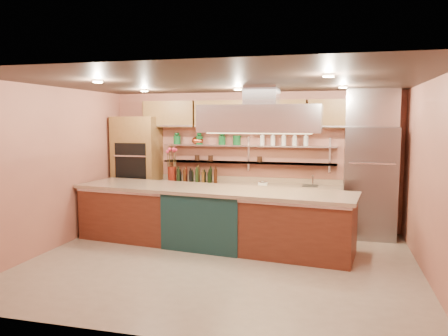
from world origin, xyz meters
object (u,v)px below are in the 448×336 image
(copper_kettle, at_px, (196,141))
(green_canister, at_px, (237,140))
(flower_vase, at_px, (172,174))
(kitchen_scale, at_px, (263,182))
(refrigerator, at_px, (370,183))
(island, at_px, (211,217))

(copper_kettle, bearing_deg, green_canister, 0.00)
(flower_vase, height_order, copper_kettle, copper_kettle)
(flower_vase, relative_size, green_canister, 1.64)
(kitchen_scale, xyz_separation_m, green_canister, (-0.59, 0.22, 0.83))
(refrigerator, xyz_separation_m, copper_kettle, (-3.52, 0.23, 0.74))
(kitchen_scale, xyz_separation_m, copper_kettle, (-1.48, 0.22, 0.81))
(refrigerator, xyz_separation_m, kitchen_scale, (-2.04, 0.01, -0.07))
(island, bearing_deg, flower_vase, 140.54)
(island, xyz_separation_m, copper_kettle, (-0.75, 1.50, 1.28))
(flower_vase, xyz_separation_m, kitchen_scale, (1.95, 0.00, -0.11))
(copper_kettle, bearing_deg, island, -63.37)
(flower_vase, bearing_deg, copper_kettle, 25.00)
(flower_vase, xyz_separation_m, copper_kettle, (0.47, 0.22, 0.70))
(refrigerator, relative_size, flower_vase, 6.63)
(flower_vase, relative_size, copper_kettle, 1.68)
(kitchen_scale, height_order, green_canister, green_canister)
(island, distance_m, copper_kettle, 2.11)
(copper_kettle, xyz_separation_m, green_canister, (0.89, 0.00, 0.02))
(island, distance_m, green_canister, 1.99)
(kitchen_scale, height_order, copper_kettle, copper_kettle)
(flower_vase, bearing_deg, green_canister, 9.20)
(island, relative_size, kitchen_scale, 27.84)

